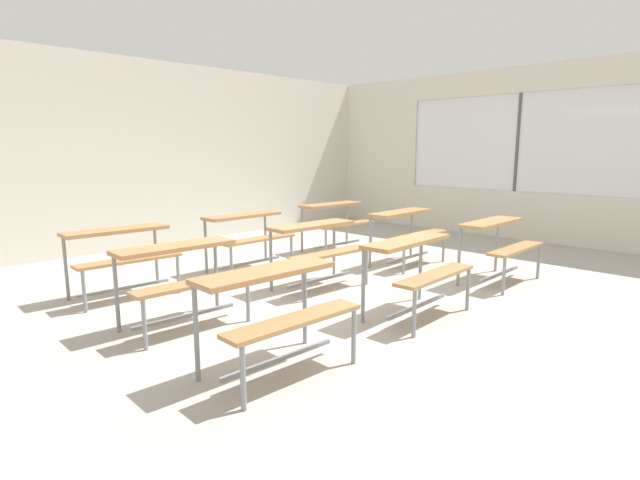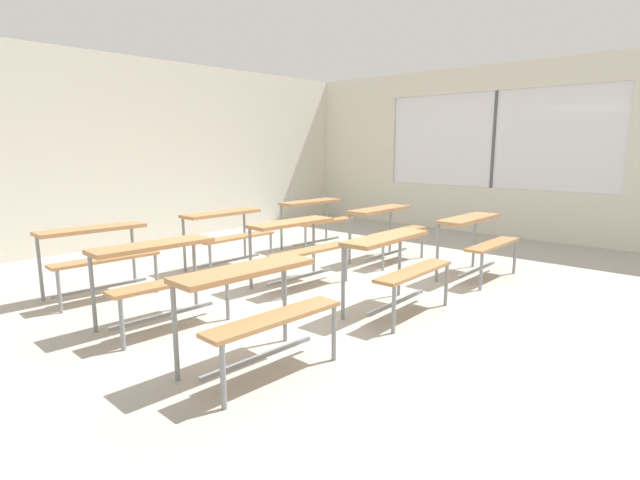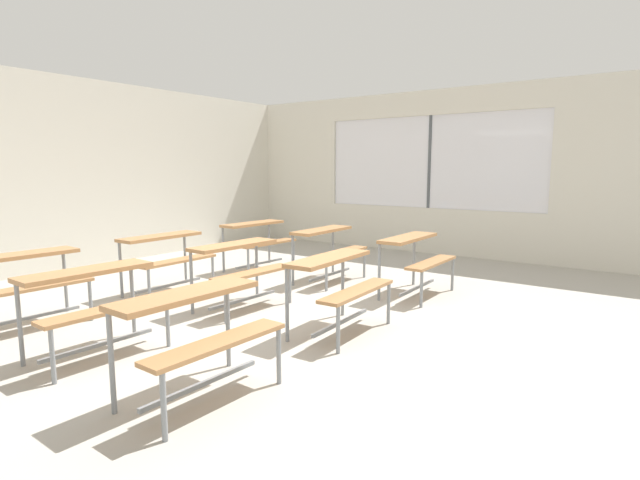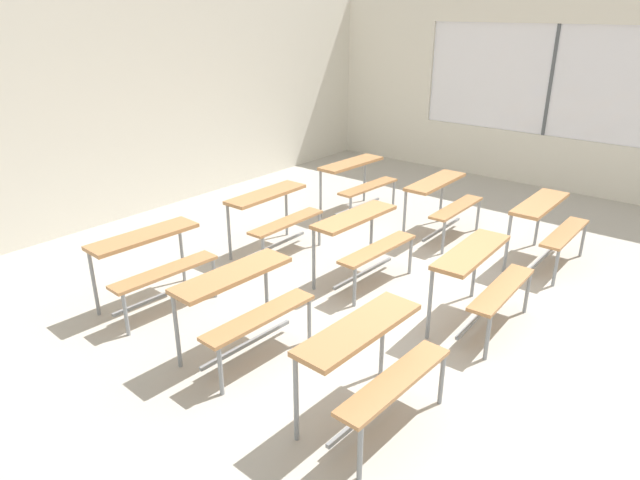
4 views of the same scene
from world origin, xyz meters
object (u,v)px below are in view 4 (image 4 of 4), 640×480
Objects in this scene: desk_bench_r2c0 at (151,254)px; desk_bench_r0c0 at (371,354)px; desk_bench_r1c0 at (242,295)px; desk_bench_r2c1 at (273,208)px; desk_bench_r1c2 at (442,195)px; desk_bench_r2c2 at (357,175)px; desk_bench_r0c1 at (481,270)px; desk_bench_r1c1 at (363,233)px; desk_bench_r0c2 at (548,218)px.

desk_bench_r0c0 is at bearing -87.97° from desk_bench_r2c0.
desk_bench_r1c0 is 1.02× the size of desk_bench_r2c1.
desk_bench_r1c2 and desk_bench_r2c2 have the same top height.
desk_bench_r2c0 is at bearing 120.47° from desk_bench_r0c1.
desk_bench_r0c0 is 1.01× the size of desk_bench_r2c1.
desk_bench_r0c1 is 1.00× the size of desk_bench_r1c1.
desk_bench_r0c0 and desk_bench_r2c0 have the same top height.
desk_bench_r2c1 is at bearing -175.08° from desk_bench_r2c2.
desk_bench_r1c2 is 1.00× the size of desk_bench_r2c1.
desk_bench_r1c1 is 1.02× the size of desk_bench_r2c1.
desk_bench_r0c0 is 3.75m from desk_bench_r1c2.
desk_bench_r0c1 is 1.01× the size of desk_bench_r1c2.
desk_bench_r1c0 is at bearing 91.12° from desk_bench_r0c0.
desk_bench_r1c2 is at bearing 89.27° from desk_bench_r0c2.
desk_bench_r1c0 is 1.00× the size of desk_bench_r1c1.
desk_bench_r0c1 is 1.76m from desk_bench_r0c2.
desk_bench_r2c2 is (1.74, 1.34, 0.00)m from desk_bench_r1c1.
desk_bench_r2c1 is at bearing 122.67° from desk_bench_r0c2.
desk_bench_r0c1 is at bearing -54.34° from desk_bench_r2c0.
desk_bench_r0c2 and desk_bench_r1c2 have the same top height.
desk_bench_r1c0 is 1.00× the size of desk_bench_r2c2.
desk_bench_r1c0 and desk_bench_r2c1 have the same top height.
desk_bench_r1c0 is at bearing -176.60° from desk_bench_r1c1.
desk_bench_r0c1 is 1.01× the size of desk_bench_r0c2.
desk_bench_r1c1 is 1.01× the size of desk_bench_r1c2.
desk_bench_r0c1 is at bearing 1.29° from desk_bench_r0c0.
desk_bench_r2c2 is (0.03, 1.37, 0.00)m from desk_bench_r1c2.
desk_bench_r0c0 is 3.50m from desk_bench_r0c2.
desk_bench_r0c1 is at bearing -89.98° from desk_bench_r1c1.
desk_bench_r2c1 is (1.76, 2.63, 0.00)m from desk_bench_r0c0.
desk_bench_r2c1 is at bearing 39.40° from desk_bench_r1c0.
desk_bench_r2c1 is 1.78m from desk_bench_r2c2.
desk_bench_r1c1 is 0.99× the size of desk_bench_r2c2.
desk_bench_r0c1 is 0.99× the size of desk_bench_r2c0.
desk_bench_r2c0 is at bearing 141.95° from desk_bench_r0c2.
desk_bench_r0c1 and desk_bench_r2c0 have the same top height.
desk_bench_r0c0 is at bearing 177.14° from desk_bench_r0c1.
desk_bench_r1c2 is (3.50, 1.32, 0.00)m from desk_bench_r0c0.
desk_bench_r1c0 is 1.01× the size of desk_bench_r1c2.
desk_bench_r2c1 is (0.02, 2.65, 0.00)m from desk_bench_r0c1.
desk_bench_r1c1 is at bearing 140.53° from desk_bench_r0c2.
desk_bench_r1c1 is at bearing 177.81° from desk_bench_r1c2.
desk_bench_r1c2 is 0.98× the size of desk_bench_r2c0.
desk_bench_r2c0 is (-1.70, 2.65, 0.00)m from desk_bench_r0c1.
desk_bench_r0c0 is at bearing -88.38° from desk_bench_r1c0.
desk_bench_r0c0 is 1.74m from desk_bench_r0c1.
desk_bench_r2c2 is (3.50, 0.07, 0.00)m from desk_bench_r2c0.
desk_bench_r1c0 is 2.18m from desk_bench_r2c1.
desk_bench_r0c0 and desk_bench_r0c1 have the same top height.
desk_bench_r1c1 is (0.05, 1.37, 0.00)m from desk_bench_r0c1.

